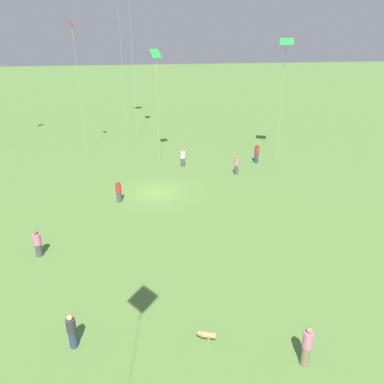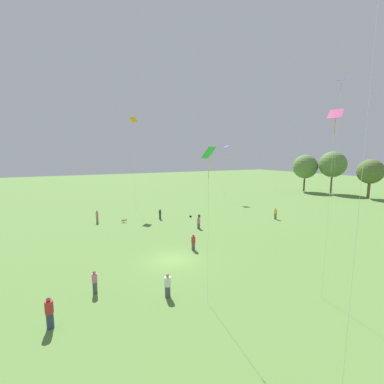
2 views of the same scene
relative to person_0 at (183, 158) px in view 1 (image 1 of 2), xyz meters
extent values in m
plane|color=#5B843D|center=(-5.83, 2.92, -0.84)|extent=(240.00, 240.00, 0.00)
cylinder|color=#4C4C51|center=(0.00, 0.00, -0.43)|extent=(0.48, 0.48, 0.82)
cylinder|color=white|center=(0.00, 0.00, 0.31)|extent=(0.57, 0.57, 0.66)
sphere|color=#A87A56|center=(0.00, 0.00, 0.76)|extent=(0.24, 0.24, 0.24)
cylinder|color=#4C4C51|center=(-2.94, -4.48, -0.42)|extent=(0.37, 0.37, 0.84)
cylinder|color=pink|center=(-2.94, -4.48, 0.31)|extent=(0.43, 0.43, 0.63)
sphere|color=#A87A56|center=(-2.94, -4.48, 0.75)|extent=(0.24, 0.24, 0.24)
cylinder|color=#4C4C51|center=(-7.21, 5.90, -0.47)|extent=(0.52, 0.52, 0.75)
cylinder|color=#B72D2D|center=(-7.21, 5.90, 0.26)|extent=(0.61, 0.61, 0.70)
sphere|color=brown|center=(-7.21, 5.90, 0.73)|extent=(0.24, 0.24, 0.24)
cylinder|color=#333D5B|center=(-0.09, -7.29, -0.37)|extent=(0.53, 0.53, 0.95)
cylinder|color=#B72D2D|center=(-0.09, -7.29, 0.47)|extent=(0.62, 0.62, 0.73)
sphere|color=brown|center=(-0.09, -7.29, 0.95)|extent=(0.24, 0.24, 0.24)
cylinder|color=#333D5B|center=(-21.38, 7.51, -0.43)|extent=(0.45, 0.45, 0.82)
cylinder|color=#333338|center=(-21.38, 7.51, 0.27)|extent=(0.53, 0.53, 0.59)
sphere|color=tan|center=(-21.38, 7.51, 0.68)|extent=(0.24, 0.24, 0.24)
cylinder|color=#4C4C51|center=(-14.03, 10.35, -0.46)|extent=(0.40, 0.40, 0.76)
cylinder|color=pink|center=(-14.03, 10.35, 0.25)|extent=(0.47, 0.47, 0.67)
sphere|color=brown|center=(-14.03, 10.35, 0.71)|extent=(0.24, 0.24, 0.24)
cylinder|color=#847056|center=(-23.75, -1.54, -0.38)|extent=(0.34, 0.34, 0.92)
cylinder|color=pink|center=(-23.75, -1.54, 0.43)|extent=(0.40, 0.40, 0.71)
sphere|color=#A87A56|center=(-23.75, -1.54, 0.90)|extent=(0.24, 0.24, 0.24)
cylinder|color=silver|center=(10.09, 4.09, 7.56)|extent=(0.01, 0.01, 16.81)
cylinder|color=silver|center=(16.99, 5.39, 8.05)|extent=(0.01, 0.01, 17.78)
cube|color=green|center=(0.73, -9.66, 10.25)|extent=(1.50, 1.56, 0.56)
cylinder|color=blue|center=(0.73, -9.66, 8.93)|extent=(0.04, 0.04, 1.91)
cylinder|color=silver|center=(0.73, -9.66, 4.71)|extent=(0.01, 0.01, 11.10)
cube|color=green|center=(1.97, 2.09, 9.27)|extent=(0.97, 1.10, 0.73)
cylinder|color=yellow|center=(1.97, 2.09, 8.28)|extent=(0.04, 0.04, 1.43)
cylinder|color=silver|center=(1.97, 2.09, 4.21)|extent=(0.01, 0.01, 10.11)
cube|color=#E54C99|center=(5.21, 9.49, 11.71)|extent=(0.99, 0.83, 0.62)
cylinder|color=orange|center=(5.21, 9.49, 10.96)|extent=(0.04, 0.04, 0.99)
cylinder|color=silver|center=(5.21, 9.49, 5.43)|extent=(0.01, 0.01, 12.55)
cylinder|color=tan|center=(-22.00, 1.94, -0.49)|extent=(0.45, 0.67, 0.26)
sphere|color=tan|center=(-21.87, 2.31, -0.45)|extent=(0.24, 0.24, 0.24)
cylinder|color=tan|center=(-22.00, 1.94, -0.73)|extent=(0.12, 0.12, 0.22)
camera|label=1|loc=(-33.70, 4.52, 11.27)|focal=35.00mm
camera|label=2|loc=(15.80, -6.36, 9.09)|focal=24.00mm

